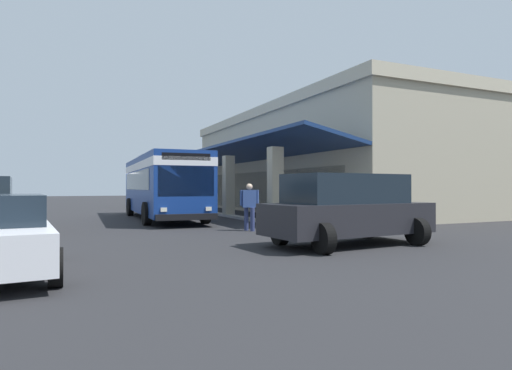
% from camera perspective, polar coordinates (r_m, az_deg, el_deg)
% --- Properties ---
extents(ground, '(120.00, 120.00, 0.00)m').
position_cam_1_polar(ground, '(30.43, -0.83, -3.35)').
color(ground, '#262628').
extents(curb_strip, '(27.45, 0.50, 0.12)m').
position_cam_1_polar(curb_strip, '(26.64, -6.01, -3.65)').
color(curb_strip, '#9E998E').
rests_on(curb_strip, ground).
extents(plaza_building, '(23.18, 16.73, 6.71)m').
position_cam_1_polar(plaza_building, '(31.05, 11.11, 2.92)').
color(plaza_building, '#B2A88E').
rests_on(plaza_building, ground).
extents(transit_bus, '(11.30, 3.12, 3.34)m').
position_cam_1_polar(transit_bus, '(22.59, -12.33, 0.31)').
color(transit_bus, navy).
rests_on(transit_bus, ground).
extents(parked_suv_charcoal, '(2.98, 4.95, 1.97)m').
position_cam_1_polar(parked_suv_charcoal, '(12.22, 12.00, -3.08)').
color(parked_suv_charcoal, '#232328').
rests_on(parked_suv_charcoal, ground).
extents(pedestrian, '(0.51, 0.65, 1.75)m').
position_cam_1_polar(pedestrian, '(15.96, -0.89, -2.53)').
color(pedestrian, navy).
rests_on(pedestrian, ground).
extents(potted_palm, '(1.72, 1.86, 2.96)m').
position_cam_1_polar(potted_palm, '(33.59, -7.72, -1.78)').
color(potted_palm, gray).
rests_on(potted_palm, ground).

